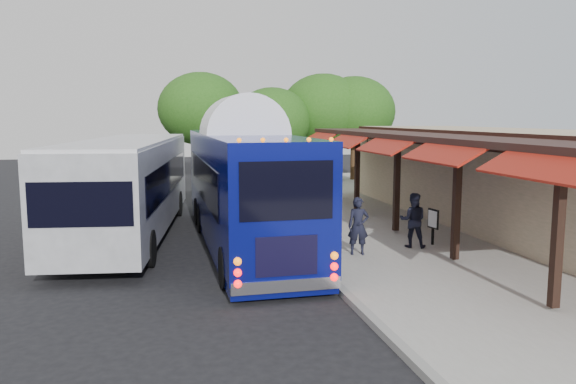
{
  "coord_description": "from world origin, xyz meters",
  "views": [
    {
      "loc": [
        -3.87,
        -13.58,
        4.06
      ],
      "look_at": [
        -0.22,
        2.93,
        1.8
      ],
      "focal_mm": 35.0,
      "sensor_mm": 36.0,
      "label": 1
    }
  ],
  "objects": [
    {
      "name": "ground",
      "position": [
        0.0,
        0.0,
        0.0
      ],
      "size": [
        90.0,
        90.0,
        0.0
      ],
      "primitive_type": "plane",
      "color": "black",
      "rests_on": "ground"
    },
    {
      "name": "sidewalk",
      "position": [
        5.0,
        4.0,
        0.07
      ],
      "size": [
        10.0,
        40.0,
        0.15
      ],
      "primitive_type": "cube",
      "color": "#9E9B93",
      "rests_on": "ground"
    },
    {
      "name": "curb",
      "position": [
        0.05,
        4.0,
        0.07
      ],
      "size": [
        0.2,
        40.0,
        0.16
      ],
      "primitive_type": "cube",
      "color": "gray",
      "rests_on": "ground"
    },
    {
      "name": "station_shelter",
      "position": [
        8.38,
        4.0,
        1.85
      ],
      "size": [
        8.15,
        20.0,
        3.6
      ],
      "color": "tan",
      "rests_on": "ground"
    },
    {
      "name": "coach_bus",
      "position": [
        -1.45,
        3.86,
        2.04
      ],
      "size": [
        2.71,
        11.93,
        3.79
      ],
      "rotation": [
        0.0,
        0.0,
        0.02
      ],
      "color": "#080D60",
      "rests_on": "ground"
    },
    {
      "name": "city_bus",
      "position": [
        -5.06,
        6.19,
        1.83
      ],
      "size": [
        4.16,
        12.57,
        3.32
      ],
      "rotation": [
        0.0,
        0.0,
        -0.12
      ],
      "color": "gray",
      "rests_on": "ground"
    },
    {
      "name": "ped_a",
      "position": [
        1.48,
        1.35,
        0.98
      ],
      "size": [
        0.67,
        0.51,
        1.65
      ],
      "primitive_type": "imported",
      "rotation": [
        0.0,
        0.0,
        -0.22
      ],
      "color": "black",
      "rests_on": "sidewalk"
    },
    {
      "name": "ped_b",
      "position": [
        3.4,
        1.85,
        0.98
      ],
      "size": [
        0.99,
        0.9,
        1.66
      ],
      "primitive_type": "imported",
      "rotation": [
        0.0,
        0.0,
        2.72
      ],
      "color": "black",
      "rests_on": "sidewalk"
    },
    {
      "name": "ped_c",
      "position": [
        1.69,
        11.68,
        0.99
      ],
      "size": [
        1.04,
        0.56,
        1.68
      ],
      "primitive_type": "imported",
      "rotation": [
        0.0,
        0.0,
        3.3
      ],
      "color": "black",
      "rests_on": "sidewalk"
    },
    {
      "name": "ped_d",
      "position": [
        1.28,
        14.0,
        1.14
      ],
      "size": [
        1.43,
        1.07,
        1.98
      ],
      "primitive_type": "imported",
      "rotation": [
        0.0,
        0.0,
        2.85
      ],
      "color": "black",
      "rests_on": "sidewalk"
    },
    {
      "name": "sign_board",
      "position": [
        4.15,
        2.02,
        0.9
      ],
      "size": [
        0.13,
        0.51,
        1.11
      ],
      "rotation": [
        0.0,
        0.0,
        0.16
      ],
      "color": "black",
      "rests_on": "sidewalk"
    },
    {
      "name": "tree_left",
      "position": [
        2.37,
        19.0,
        3.86
      ],
      "size": [
        4.53,
        4.53,
        5.79
      ],
      "color": "#382314",
      "rests_on": "ground"
    },
    {
      "name": "tree_mid",
      "position": [
        5.81,
        20.16,
        4.48
      ],
      "size": [
        5.25,
        5.25,
        6.72
      ],
      "color": "#382314",
      "rests_on": "ground"
    },
    {
      "name": "tree_right",
      "position": [
        7.77,
        20.03,
        4.39
      ],
      "size": [
        5.15,
        5.15,
        6.59
      ],
      "color": "#382314",
      "rests_on": "ground"
    },
    {
      "name": "tree_far",
      "position": [
        -1.55,
        22.08,
        4.56
      ],
      "size": [
        5.34,
        5.34,
        6.84
      ],
      "color": "#382314",
      "rests_on": "ground"
    }
  ]
}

